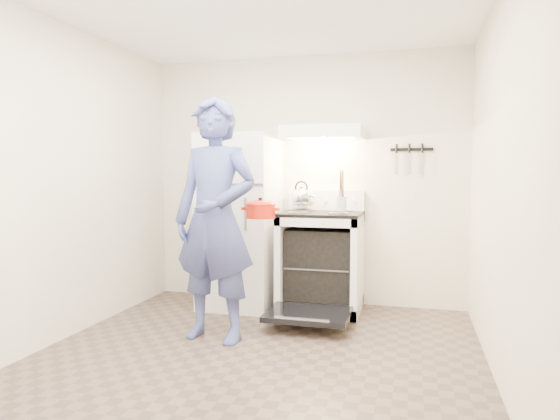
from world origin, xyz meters
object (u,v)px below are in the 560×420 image
object	(u,v)px
stove_body	(321,263)
person	(215,220)
refrigerator	(240,221)
tea_kettle	(301,196)
dutch_oven	(260,211)

from	to	relation	value
stove_body	person	xyz separation A→B (m)	(-0.66, -1.04, 0.50)
person	refrigerator	bearing A→B (deg)	106.06
stove_body	person	bearing A→B (deg)	-122.38
stove_body	tea_kettle	xyz separation A→B (m)	(-0.23, 0.15, 0.64)
stove_body	dutch_oven	xyz separation A→B (m)	(-0.39, -0.70, 0.54)
tea_kettle	person	bearing A→B (deg)	-109.80
refrigerator	tea_kettle	world-z (taller)	refrigerator
person	dutch_oven	world-z (taller)	person
tea_kettle	dutch_oven	bearing A→B (deg)	-100.59
stove_body	tea_kettle	distance (m)	0.69
stove_body	dutch_oven	size ratio (longest dim) A/B	2.86
tea_kettle	person	xyz separation A→B (m)	(-0.43, -1.19, -0.14)
tea_kettle	stove_body	bearing A→B (deg)	-33.72
person	tea_kettle	bearing A→B (deg)	77.72
refrigerator	person	distance (m)	1.03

